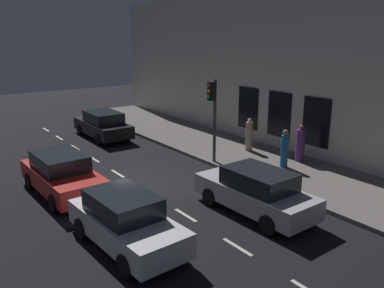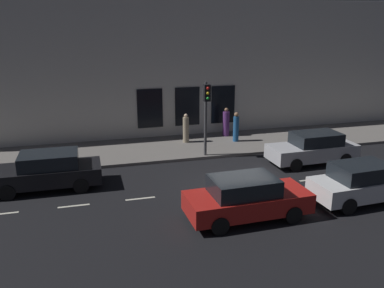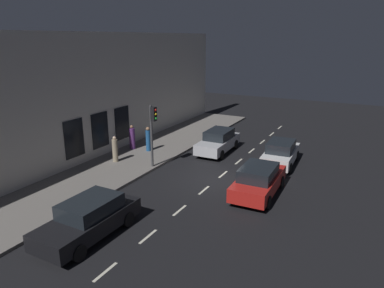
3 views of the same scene
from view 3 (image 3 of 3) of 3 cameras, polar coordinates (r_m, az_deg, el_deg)
The scene contains 12 objects.
ground_plane at distance 20.47m, azimuth 3.90°, elevation -5.79°, with size 60.00×60.00×0.00m, color black.
sidewalk at distance 23.50m, azimuth -10.15°, elevation -2.80°, with size 4.50×32.00×0.15m.
building_facade at distance 24.15m, azimuth -15.46°, elevation 7.21°, with size 0.65×32.00×8.17m.
lane_centre_line at distance 21.32m, azimuth 5.01°, elevation -4.86°, with size 0.12×27.20×0.01m.
traffic_light at distance 21.44m, azimuth -6.33°, elevation 2.95°, with size 0.49×0.32×3.84m.
parked_car_0 at distance 25.16m, azimuth 4.23°, elevation 0.45°, with size 1.92×4.49×1.58m.
parked_car_1 at distance 23.25m, azimuth 14.05°, elevation -1.41°, with size 1.98×4.28×1.58m.
parked_car_2 at distance 18.67m, azimuth 10.62°, elevation -5.71°, with size 2.03×4.53×1.58m.
parked_car_3 at distance 15.30m, azimuth -16.18°, elevation -11.38°, with size 1.99×4.61×1.58m.
pedestrian_0 at distance 25.66m, azimuth -9.57°, elevation 0.94°, with size 0.45×0.45×1.74m.
pedestrian_1 at distance 25.05m, azimuth -7.04°, elevation 0.72°, with size 0.35×0.35×1.72m.
pedestrian_2 at distance 23.24m, azimuth -12.23°, elevation -0.93°, with size 0.47×0.47×1.68m.
Camera 3 is at (-7.62, 17.30, 7.84)m, focal length 33.27 mm.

